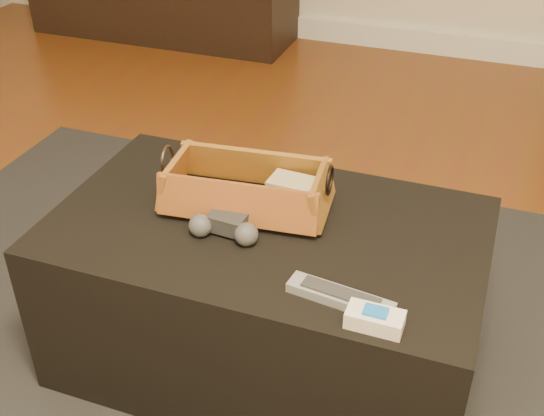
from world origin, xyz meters
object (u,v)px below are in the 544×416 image
(tv_remote, at_px, (237,200))
(silver_remote, at_px, (340,297))
(wicker_basket, at_px, (247,190))
(cream_gadget, at_px, (375,319))
(ottoman, at_px, (267,293))
(game_controller, at_px, (225,227))

(tv_remote, distance_m, silver_remote, 0.40)
(wicker_basket, height_order, cream_gadget, wicker_basket)
(ottoman, height_order, silver_remote, silver_remote)
(game_controller, relative_size, silver_remote, 0.74)
(tv_remote, bearing_deg, silver_remote, -48.70)
(tv_remote, xyz_separation_m, game_controller, (0.02, -0.11, 0.00))
(wicker_basket, relative_size, game_controller, 2.52)
(game_controller, height_order, cream_gadget, game_controller)
(cream_gadget, bearing_deg, game_controller, 155.80)
(ottoman, height_order, wicker_basket, wicker_basket)
(cream_gadget, bearing_deg, silver_remote, 149.59)
(tv_remote, distance_m, cream_gadget, 0.49)
(ottoman, xyz_separation_m, game_controller, (-0.07, -0.08, 0.24))
(silver_remote, bearing_deg, game_controller, 157.55)
(cream_gadget, bearing_deg, tv_remote, 144.48)
(wicker_basket, height_order, game_controller, wicker_basket)
(wicker_basket, bearing_deg, tv_remote, -137.13)
(wicker_basket, distance_m, silver_remote, 0.39)
(wicker_basket, bearing_deg, silver_remote, -40.24)
(game_controller, bearing_deg, ottoman, 48.68)
(tv_remote, relative_size, wicker_basket, 0.50)
(ottoman, xyz_separation_m, cream_gadget, (0.31, -0.25, 0.23))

